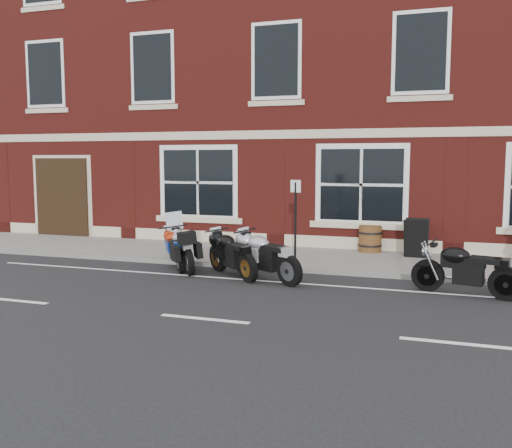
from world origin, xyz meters
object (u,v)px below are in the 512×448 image
(moto_sport_silver, at_px, (266,255))
(barrel_planter, at_px, (370,239))
(moto_naked_black, at_px, (464,268))
(parking_sign, at_px, (295,217))
(a_board_sign, at_px, (416,238))
(moto_sport_red, at_px, (177,247))
(moto_sport_black, at_px, (232,253))
(moto_touring_silver, at_px, (184,247))

(moto_sport_silver, xyz_separation_m, barrel_planter, (1.78, 3.95, -0.08))
(moto_naked_black, xyz_separation_m, parking_sign, (-3.79, 1.34, 0.76))
(moto_naked_black, distance_m, a_board_sign, 3.71)
(moto_sport_red, bearing_deg, moto_sport_black, -52.68)
(moto_sport_black, bearing_deg, barrel_planter, 5.83)
(moto_touring_silver, height_order, moto_sport_black, moto_touring_silver)
(moto_sport_silver, xyz_separation_m, moto_naked_black, (4.14, -0.11, -0.02))
(a_board_sign, distance_m, parking_sign, 3.54)
(moto_touring_silver, bearing_deg, moto_sport_black, -51.18)
(barrel_planter, bearing_deg, a_board_sign, -22.49)
(moto_touring_silver, distance_m, moto_sport_black, 1.45)
(a_board_sign, bearing_deg, moto_touring_silver, -147.17)
(moto_touring_silver, xyz_separation_m, moto_sport_red, (-0.29, 0.18, -0.05))
(moto_touring_silver, relative_size, barrel_planter, 2.40)
(moto_sport_silver, height_order, parking_sign, parking_sign)
(a_board_sign, xyz_separation_m, barrel_planter, (-1.26, 0.52, -0.15))
(moto_sport_red, height_order, moto_sport_silver, moto_sport_silver)
(a_board_sign, bearing_deg, moto_sport_silver, -127.35)
(moto_sport_red, xyz_separation_m, moto_sport_silver, (2.56, -0.71, 0.06))
(parking_sign, bearing_deg, moto_naked_black, 2.98)
(a_board_sign, bearing_deg, parking_sign, -136.55)
(moto_sport_black, relative_size, moto_naked_black, 0.80)
(moto_sport_red, bearing_deg, parking_sign, -24.85)
(a_board_sign, xyz_separation_m, parking_sign, (-2.69, -2.20, 0.69))
(moto_sport_black, bearing_deg, parking_sign, -8.00)
(moto_sport_black, distance_m, a_board_sign, 5.08)
(moto_naked_black, relative_size, a_board_sign, 2.07)
(moto_sport_red, xyz_separation_m, moto_sport_black, (1.70, -0.54, 0.04))
(parking_sign, bearing_deg, moto_sport_black, -116.38)
(moto_sport_red, relative_size, moto_sport_black, 1.00)
(moto_sport_black, height_order, barrel_planter, moto_sport_black)
(moto_sport_black, distance_m, moto_sport_silver, 0.88)
(parking_sign, bearing_deg, moto_sport_red, -147.49)
(moto_sport_black, bearing_deg, moto_touring_silver, 116.36)
(moto_touring_silver, xyz_separation_m, barrel_planter, (4.05, 3.42, -0.07))
(moto_naked_black, distance_m, parking_sign, 4.10)
(moto_touring_silver, bearing_deg, parking_sign, -21.80)
(moto_sport_red, distance_m, moto_sport_silver, 2.66)
(moto_sport_black, height_order, moto_naked_black, moto_naked_black)
(moto_touring_silver, height_order, barrel_planter, moto_touring_silver)
(a_board_sign, relative_size, barrel_planter, 1.40)
(moto_sport_black, bearing_deg, moto_naked_black, -52.40)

